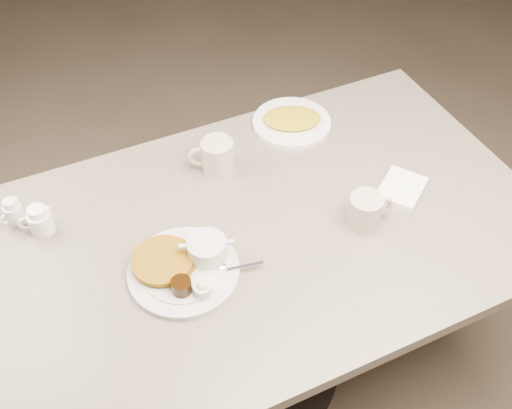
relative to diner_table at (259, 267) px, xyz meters
name	(u,v)px	position (x,y,z in m)	size (l,w,h in m)	color
diner_table	(259,267)	(0.00, 0.00, 0.00)	(1.50, 0.90, 0.75)	slate
main_plate	(185,264)	(-0.22, -0.05, 0.19)	(0.36, 0.35, 0.07)	silver
coffee_mug_near	(366,210)	(0.26, -0.10, 0.22)	(0.13, 0.10, 0.09)	#BAAC9B
napkin	(402,188)	(0.41, -0.04, 0.18)	(0.17, 0.17, 0.02)	white
coffee_mug_far	(216,156)	(-0.02, 0.25, 0.22)	(0.14, 0.12, 0.10)	beige
creamer_left	(13,213)	(-0.57, 0.29, 0.21)	(0.07, 0.05, 0.08)	white
creamer_right	(40,220)	(-0.51, 0.23, 0.21)	(0.10, 0.08, 0.08)	white
hash_plate	(292,121)	(0.27, 0.34, 0.18)	(0.32, 0.32, 0.04)	white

